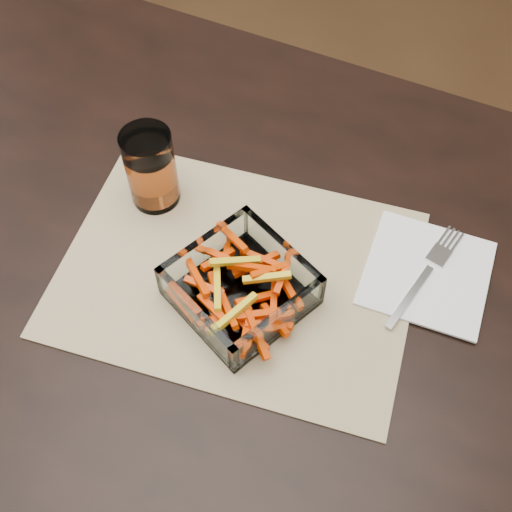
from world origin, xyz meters
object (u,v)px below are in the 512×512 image
(dining_table, at_px, (142,270))
(fork, at_px, (427,273))
(glass_bowl, at_px, (241,288))
(tumbler, at_px, (151,170))

(dining_table, height_order, fork, fork)
(glass_bowl, relative_size, fork, 1.07)
(tumbler, distance_m, fork, 0.38)
(glass_bowl, xyz_separation_m, tumbler, (-0.18, 0.10, 0.03))
(dining_table, relative_size, fork, 8.83)
(tumbler, bearing_deg, glass_bowl, -28.52)
(dining_table, distance_m, fork, 0.40)
(tumbler, xyz_separation_m, fork, (0.38, 0.03, -0.05))
(tumbler, height_order, fork, tumbler)
(glass_bowl, height_order, fork, glass_bowl)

